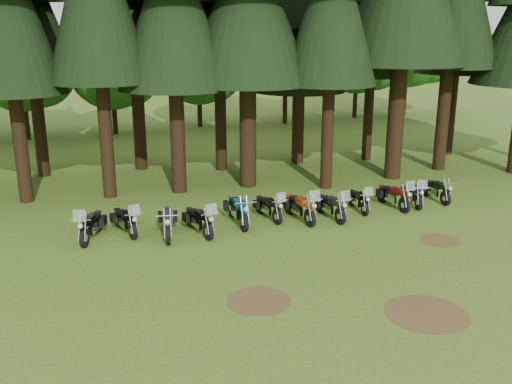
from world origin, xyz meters
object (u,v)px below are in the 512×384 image
motorcycle_7 (331,207)px  motorcycle_8 (359,201)px  motorcycle_9 (393,197)px  motorcycle_0 (91,226)px  motorcycle_5 (269,208)px  motorcycle_3 (199,221)px  motorcycle_10 (414,194)px  motorcycle_6 (300,208)px  motorcycle_4 (238,211)px  motorcycle_11 (436,191)px  motorcycle_2 (168,223)px  motorcycle_1 (125,221)px

motorcycle_7 → motorcycle_8: motorcycle_7 is taller
motorcycle_9 → motorcycle_0: bearing=175.3°
motorcycle_5 → motorcycle_9: bearing=-11.0°
motorcycle_0 → motorcycle_3: motorcycle_0 is taller
motorcycle_7 → motorcycle_10: 4.15m
motorcycle_3 → motorcycle_8: bearing=-6.9°
motorcycle_6 → motorcycle_7: motorcycle_6 is taller
motorcycle_4 → motorcycle_11: size_ratio=1.16×
motorcycle_3 → motorcycle_10: (9.36, 0.78, -0.02)m
motorcycle_9 → motorcycle_10: motorcycle_9 is taller
motorcycle_7 → motorcycle_9: (3.08, 0.51, 0.00)m
motorcycle_0 → motorcycle_8: motorcycle_0 is taller
motorcycle_4 → motorcycle_10: (7.73, 0.16, -0.06)m
motorcycle_3 → motorcycle_9: size_ratio=1.00×
motorcycle_3 → motorcycle_7: 5.26m
motorcycle_6 → motorcycle_8: (2.74, 0.42, -0.08)m
motorcycle_2 → motorcycle_7: (6.38, 0.06, -0.02)m
motorcycle_3 → motorcycle_10: size_ratio=1.04×
motorcycle_5 → motorcycle_9: 5.41m
motorcycle_8 → motorcycle_10: size_ratio=0.93×
motorcycle_1 → motorcycle_2: 1.62m
motorcycle_7 → motorcycle_10: motorcycle_7 is taller
motorcycle_6 → motorcycle_9: motorcycle_6 is taller
motorcycle_7 → motorcycle_10: size_ratio=1.04×
motorcycle_0 → motorcycle_7: bearing=16.5°
motorcycle_2 → motorcycle_10: 10.51m
motorcycle_3 → motorcycle_7: size_ratio=1.00×
motorcycle_2 → motorcycle_3: 1.12m
motorcycle_9 → motorcycle_1: bearing=174.0°
motorcycle_2 → motorcycle_8: size_ratio=1.19×
motorcycle_8 → motorcycle_10: motorcycle_10 is taller
motorcycle_5 → motorcycle_9: (5.41, -0.15, 0.02)m
motorcycle_1 → motorcycle_11: (13.16, 0.19, -0.01)m
motorcycle_1 → motorcycle_5: size_ratio=1.00×
motorcycle_8 → motorcycle_3: bearing=-169.3°
motorcycle_5 → motorcycle_7: (2.33, -0.66, 0.02)m
motorcycle_0 → motorcycle_10: (13.12, 0.21, -0.03)m
motorcycle_1 → motorcycle_6: size_ratio=0.89×
motorcycle_1 → motorcycle_7: motorcycle_7 is taller
motorcycle_0 → motorcycle_11: 14.37m
motorcycle_7 → motorcycle_2: bearing=174.8°
motorcycle_4 → motorcycle_8: motorcycle_8 is taller
motorcycle_8 → motorcycle_11: bearing=9.2°
motorcycle_2 → motorcycle_3: size_ratio=1.06×
motorcycle_8 → motorcycle_0: bearing=-174.6°
motorcycle_1 → motorcycle_2: motorcycle_1 is taller
motorcycle_1 → motorcycle_10: bearing=-16.0°
motorcycle_8 → motorcycle_11: size_ratio=0.94×
motorcycle_4 → motorcycle_7: size_ratio=1.10×
motorcycle_1 → motorcycle_11: 13.16m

